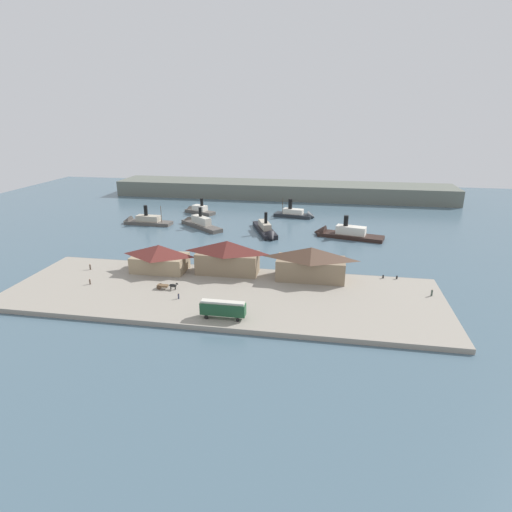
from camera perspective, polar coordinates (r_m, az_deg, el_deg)
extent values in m
plane|color=#476070|center=(127.46, -2.23, -1.44)|extent=(320.00, 320.00, 0.00)
cube|color=gray|center=(107.43, -4.67, -5.19)|extent=(110.00, 36.00, 1.20)
cube|color=slate|center=(123.99, -2.57, -1.80)|extent=(110.00, 0.80, 1.00)
cube|color=#998466|center=(123.42, -12.88, -0.91)|extent=(15.11, 8.91, 4.55)
pyramid|color=maroon|center=(122.20, -13.01, 0.77)|extent=(15.41, 9.35, 3.08)
cube|color=#847056|center=(118.50, -3.89, -0.93)|extent=(17.24, 7.10, 5.98)
pyramid|color=maroon|center=(116.98, -3.94, 1.24)|extent=(17.58, 7.45, 3.45)
cube|color=#847056|center=(115.02, 7.40, -1.73)|extent=(18.26, 8.09, 5.80)
pyramid|color=brown|center=(113.52, 7.50, 0.39)|extent=(18.62, 8.50, 3.19)
cube|color=#1E4C2D|center=(93.39, -4.50, -7.16)|extent=(10.07, 2.23, 2.69)
cube|color=beige|center=(92.69, -4.53, -6.27)|extent=(9.66, 1.56, 0.50)
cylinder|color=black|center=(94.42, -2.22, -8.02)|extent=(0.90, 0.18, 0.90)
cylinder|color=black|center=(92.49, -2.51, -8.64)|extent=(0.90, 0.18, 0.90)
cylinder|color=black|center=(96.01, -6.37, -7.65)|extent=(0.90, 0.18, 0.90)
cylinder|color=black|center=(94.11, -6.75, -8.24)|extent=(0.90, 0.18, 0.90)
cube|color=brown|center=(111.07, -12.54, -3.95)|extent=(2.77, 1.28, 0.50)
cylinder|color=#4C3828|center=(112.01, -12.80, -3.91)|extent=(1.20, 0.10, 1.20)
cylinder|color=#4C3828|center=(110.93, -13.05, -4.16)|extent=(1.20, 0.10, 1.20)
ellipsoid|color=black|center=(109.98, -11.20, -3.95)|extent=(2.00, 0.70, 0.90)
ellipsoid|color=black|center=(109.39, -10.68, -3.73)|extent=(0.70, 0.32, 0.44)
cylinder|color=black|center=(110.18, -10.85, -4.22)|extent=(0.16, 0.16, 1.00)
cylinder|color=black|center=(109.83, -10.92, -4.30)|extent=(0.16, 0.16, 1.00)
cylinder|color=black|center=(110.59, -11.44, -4.17)|extent=(0.16, 0.16, 1.00)
cylinder|color=black|center=(110.25, -11.51, -4.25)|extent=(0.16, 0.16, 1.00)
cylinder|color=#4C3D33|center=(130.55, -21.56, -1.41)|extent=(0.43, 0.43, 1.47)
sphere|color=#CCA889|center=(130.27, -21.60, -1.05)|extent=(0.27, 0.27, 0.27)
cylinder|color=#33384C|center=(104.68, -10.46, -5.39)|extent=(0.38, 0.38, 1.31)
sphere|color=#CCA889|center=(104.36, -10.48, -5.00)|extent=(0.24, 0.24, 0.24)
cylinder|color=#3D4C42|center=(113.19, 22.73, -4.66)|extent=(0.44, 0.44, 1.49)
sphere|color=#CCA889|center=(112.86, 22.79, -4.24)|extent=(0.27, 0.27, 0.27)
cylinder|color=#4C3D33|center=(119.66, -21.59, -3.28)|extent=(0.39, 0.39, 1.33)
sphere|color=#CCA889|center=(119.38, -21.64, -2.93)|extent=(0.24, 0.24, 0.24)
cylinder|color=black|center=(121.08, 18.55, -2.76)|extent=(0.44, 0.44, 0.90)
cylinder|color=black|center=(120.44, 16.85, -2.70)|extent=(0.44, 0.44, 0.90)
cube|color=black|center=(160.02, 12.69, 2.66)|extent=(24.71, 12.16, 1.38)
cone|color=black|center=(162.54, 8.58, 3.17)|extent=(5.59, 6.84, 5.98)
cube|color=silver|center=(159.43, 12.75, 3.42)|extent=(11.35, 6.51, 3.05)
cylinder|color=black|center=(158.94, 12.11, 4.70)|extent=(1.70, 1.70, 3.81)
cube|color=#23282D|center=(188.53, 5.06, 5.52)|extent=(17.31, 8.63, 1.41)
cone|color=#23282D|center=(186.60, 7.52, 5.29)|extent=(3.87, 5.60, 5.15)
cube|color=silver|center=(188.12, 5.07, 6.05)|extent=(9.31, 5.23, 2.18)
cylinder|color=black|center=(187.80, 4.67, 7.06)|extent=(1.75, 1.75, 4.35)
cylinder|color=brown|center=(188.94, 3.63, 6.89)|extent=(0.24, 0.24, 6.96)
cube|color=#514C47|center=(171.29, -7.40, 4.07)|extent=(20.58, 17.89, 1.52)
cone|color=#514C47|center=(180.49, -9.42, 4.74)|extent=(5.87, 5.91, 4.32)
cube|color=beige|center=(170.71, -7.44, 4.82)|extent=(9.51, 8.48, 3.13)
cylinder|color=black|center=(170.31, -7.58, 5.95)|extent=(1.23, 1.23, 3.65)
cube|color=#514C47|center=(195.58, -7.60, 5.93)|extent=(15.37, 10.30, 1.48)
cone|color=#514C47|center=(200.49, -9.19, 6.18)|extent=(4.13, 4.86, 4.13)
cube|color=silver|center=(195.16, -7.62, 6.48)|extent=(7.50, 5.88, 2.34)
cylinder|color=black|center=(193.70, -7.37, 7.27)|extent=(1.40, 1.40, 3.43)
cube|color=black|center=(163.76, 1.18, 3.55)|extent=(13.00, 22.93, 1.65)
cone|color=black|center=(153.18, 2.10, 2.44)|extent=(5.81, 5.47, 4.65)
cube|color=#B2A893|center=(163.23, 1.19, 4.23)|extent=(6.54, 10.70, 2.38)
cylinder|color=black|center=(160.62, 1.34, 5.20)|extent=(1.20, 1.20, 4.24)
cube|color=#514C47|center=(180.77, -14.35, 4.39)|extent=(19.94, 6.44, 1.34)
cone|color=#514C47|center=(185.35, -17.09, 4.50)|extent=(3.77, 5.16, 5.01)
cube|color=#B2A893|center=(180.32, -14.40, 4.96)|extent=(9.79, 4.31, 2.39)
cylinder|color=black|center=(179.95, -14.73, 6.00)|extent=(1.52, 1.52, 4.24)
cylinder|color=brown|center=(177.27, -12.74, 5.58)|extent=(0.24, 0.24, 6.73)
cube|color=#60665B|center=(231.67, 3.49, 8.93)|extent=(180.00, 24.00, 8.00)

